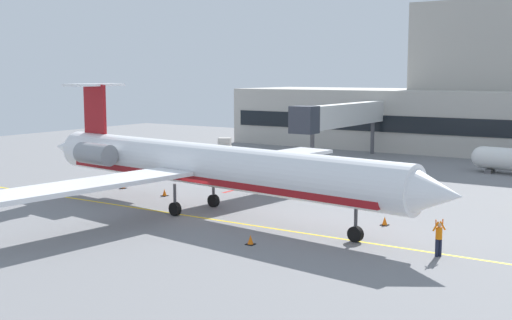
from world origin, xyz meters
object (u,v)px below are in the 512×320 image
Objects in this scene: regional_jet at (204,165)px; baggage_tug at (224,148)px; belt_loader at (204,166)px; marshaller at (439,237)px; fuel_tank at (504,159)px.

regional_jet is 10.14× the size of baggage_tug.
marshaller is (26.38, -14.29, 0.04)m from belt_loader.
fuel_tank is at bearing 37.11° from belt_loader.
regional_jet is at bearing 173.76° from marshaller.
belt_loader is 0.50× the size of fuel_tank.
belt_loader is at bearing -142.89° from fuel_tank.
belt_loader is at bearing 151.56° from marshaller.
fuel_tank reaches higher than marshaller.
baggage_tug reaches higher than marshaller.
belt_loader is at bearing -60.63° from baggage_tug.
regional_jet is 31.83m from baggage_tug.
belt_loader is 28.35m from fuel_tank.
regional_jet is 15.97m from belt_loader.
belt_loader is (-9.71, 12.47, -2.31)m from regional_jet.
regional_jet reaches higher than belt_loader.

